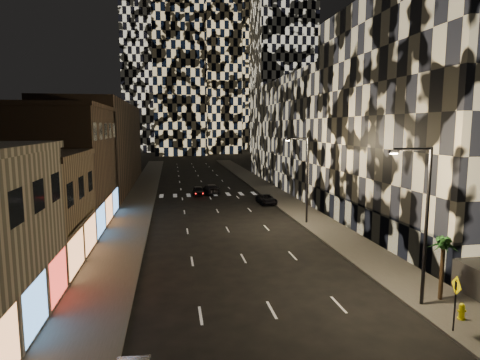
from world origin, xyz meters
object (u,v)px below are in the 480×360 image
object	(u,v)px
car_dark_rightlane	(266,199)
palm_tree	(443,248)
ped_sign	(456,294)
streetlight_far	(305,174)
car_dark_midlane	(198,191)
streetlight_near	(423,215)
car_dark_oncoming	(211,189)
fire_hydrant	(462,312)

from	to	relation	value
car_dark_rightlane	palm_tree	world-z (taller)	palm_tree
ped_sign	palm_tree	size ratio (longest dim) A/B	0.75
streetlight_far	car_dark_rightlane	xyz separation A→B (m)	(-1.35, 11.55, -4.72)
ped_sign	palm_tree	bearing A→B (deg)	76.62
palm_tree	car_dark_rightlane	bearing A→B (deg)	95.63
streetlight_far	palm_tree	xyz separation A→B (m)	(1.72, -19.60, -2.09)
car_dark_midlane	car_dark_rightlane	distance (m)	11.69
streetlight_near	car_dark_rightlane	world-z (taller)	streetlight_near
car_dark_oncoming	car_dark_rightlane	xyz separation A→B (m)	(6.50, -9.28, -0.10)
car_dark_oncoming	palm_tree	bearing A→B (deg)	98.87
ped_sign	palm_tree	world-z (taller)	palm_tree
streetlight_near	ped_sign	distance (m)	4.47
car_dark_oncoming	car_dark_rightlane	distance (m)	11.33
ped_sign	car_dark_midlane	bearing A→B (deg)	116.91
fire_hydrant	car_dark_oncoming	bearing A→B (deg)	101.93
car_dark_rightlane	ped_sign	bearing A→B (deg)	-89.93
streetlight_far	fire_hydrant	size ratio (longest dim) A/B	10.35
streetlight_far	car_dark_midlane	world-z (taller)	streetlight_far
car_dark_midlane	ped_sign	distance (m)	43.71
palm_tree	car_dark_oncoming	bearing A→B (deg)	103.32
car_dark_midlane	ped_sign	xyz separation A→B (m)	(9.84, -42.57, 1.38)
palm_tree	ped_sign	bearing A→B (deg)	-117.27
car_dark_midlane	fire_hydrant	distance (m)	43.01
streetlight_far	fire_hydrant	bearing A→B (deg)	-86.88
car_dark_rightlane	car_dark_midlane	bearing A→B (deg)	134.85
streetlight_near	fire_hydrant	bearing A→B (deg)	-59.33
ped_sign	car_dark_oncoming	bearing A→B (deg)	113.98
streetlight_far	fire_hydrant	world-z (taller)	streetlight_far
ped_sign	palm_tree	xyz separation A→B (m)	(1.77, 3.44, 1.18)
streetlight_near	streetlight_far	size ratio (longest dim) A/B	1.00
fire_hydrant	ped_sign	size ratio (longest dim) A/B	0.31
car_dark_rightlane	ped_sign	distance (m)	34.64
car_dark_midlane	palm_tree	xyz separation A→B (m)	(11.61, -39.13, 2.57)
car_dark_rightlane	palm_tree	xyz separation A→B (m)	(3.07, -31.14, 2.63)
streetlight_near	car_dark_rightlane	size ratio (longest dim) A/B	1.98
car_dark_midlane	fire_hydrant	bearing A→B (deg)	-76.45
car_dark_oncoming	ped_sign	size ratio (longest dim) A/B	1.79
streetlight_near	streetlight_far	bearing A→B (deg)	90.00
streetlight_near	palm_tree	xyz separation A→B (m)	(1.72, 0.40, -2.09)
fire_hydrant	palm_tree	bearing A→B (deg)	77.94
car_dark_rightlane	fire_hydrant	world-z (taller)	car_dark_rightlane
car_dark_midlane	car_dark_rightlane	bearing A→B (deg)	-44.47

